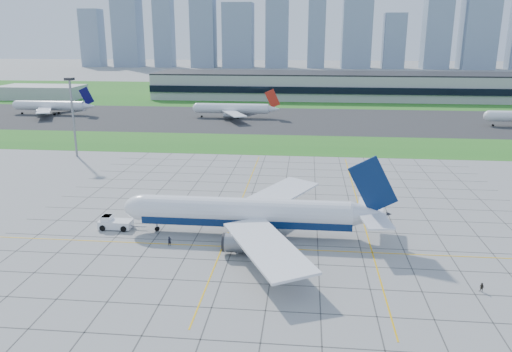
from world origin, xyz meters
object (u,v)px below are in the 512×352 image
at_px(light_mast, 72,107).
at_px(airliner, 248,213).
at_px(crew_far, 482,288).
at_px(distant_jet_0, 51,106).
at_px(distant_jet_1, 234,109).
at_px(pushback_tug, 114,223).
at_px(crew_near, 170,241).

distance_m(light_mast, airliner, 89.25).
height_order(crew_far, distant_jet_0, distant_jet_0).
xyz_separation_m(airliner, distant_jet_1, (-23.83, 144.01, -0.19)).
bearing_deg(pushback_tug, distant_jet_0, 121.83).
distance_m(crew_far, distant_jet_0, 225.67).
bearing_deg(crew_far, light_mast, -172.40).
xyz_separation_m(pushback_tug, crew_near, (13.81, -7.42, -0.28)).
distance_m(pushback_tug, distant_jet_1, 143.44).
bearing_deg(airliner, crew_near, -154.31).
height_order(airliner, crew_far, airliner).
xyz_separation_m(crew_near, distant_jet_1, (-9.52, 150.76, 3.55)).
xyz_separation_m(crew_far, distant_jet_1, (-62.86, 163.16, 3.71)).
bearing_deg(light_mast, airliner, -43.52).
bearing_deg(distant_jet_1, crew_near, -86.39).
distance_m(airliner, distant_jet_0, 185.53).
bearing_deg(crew_far, pushback_tug, -151.04).
xyz_separation_m(light_mast, airliner, (64.18, -60.94, -11.51)).
height_order(airliner, distant_jet_1, airliner).
height_order(airliner, pushback_tug, airliner).
bearing_deg(crew_near, light_mast, 83.22).
bearing_deg(distant_jet_1, distant_jet_0, 179.51).
bearing_deg(airliner, crew_far, -25.68).
relative_size(pushback_tug, crew_far, 6.37).
distance_m(light_mast, crew_near, 85.45).
xyz_separation_m(distant_jet_0, distant_jet_1, (92.17, -0.78, -0.00)).
bearing_deg(airliner, distant_jet_0, 129.16).
bearing_deg(crew_near, distant_jet_1, 50.45).
height_order(light_mast, crew_near, light_mast).
distance_m(crew_near, distant_jet_0, 182.53).
relative_size(crew_far, distant_jet_0, 0.04).
bearing_deg(distant_jet_0, light_mast, -58.28).
relative_size(crew_near, crew_far, 1.21).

